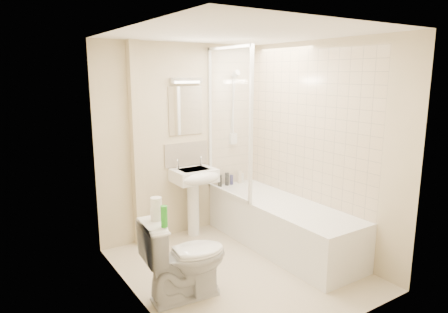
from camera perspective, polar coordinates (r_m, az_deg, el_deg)
floor at (r=4.40m, az=2.13°, el=-15.75°), size 2.50×2.50×0.00m
wall_back at (r=5.04m, az=-5.99°, el=2.20°), size 2.20×0.02×2.40m
wall_left at (r=3.49m, az=-12.66°, el=-2.33°), size 0.02×2.50×2.40m
wall_right at (r=4.70m, az=13.26°, el=1.26°), size 0.02×2.50×2.40m
ceiling at (r=3.92m, az=2.41°, el=17.15°), size 2.20×2.50×0.02m
tile_back at (r=5.38m, az=1.16°, el=5.29°), size 0.70×0.01×1.75m
tile_right at (r=4.80m, az=11.56°, el=4.26°), size 0.01×2.10×1.75m
pipe_boxing at (r=4.74m, az=-12.33°, el=1.38°), size 0.12×0.12×2.40m
splashback at (r=5.09m, az=-5.40°, el=0.35°), size 0.60×0.02×0.30m
mirror at (r=5.01m, az=-5.51°, el=6.53°), size 0.46×0.01×0.60m
strip_light at (r=4.97m, az=-5.47°, el=10.77°), size 0.42×0.07×0.07m
bathtub at (r=4.85m, az=8.12°, el=-9.41°), size 0.70×2.10×0.55m
shower_screen at (r=4.82m, az=0.66°, el=4.83°), size 0.04×0.92×1.80m
shower_fixture at (r=5.33m, az=1.42°, el=6.53°), size 0.10×0.16×0.99m
pedestal_sink at (r=4.97m, az=-4.10°, el=-3.84°), size 0.52×0.48×0.99m
bottle_black_a at (r=5.33m, az=-0.60°, el=-3.48°), size 0.06×0.06×0.16m
bottle_black_b at (r=5.39m, az=0.43°, el=-3.23°), size 0.05×0.05×0.17m
bottle_blue at (r=5.44m, az=1.06°, el=-3.34°), size 0.05×0.05×0.13m
bottle_cream at (r=5.50m, az=2.23°, el=-2.91°), size 0.05×0.05×0.18m
bottle_white_b at (r=5.54m, az=2.60°, el=-3.08°), size 0.05×0.05×0.13m
toilet at (r=3.76m, az=-5.57°, el=-14.15°), size 0.58×0.85×0.78m
toilet_roll_lower at (r=3.55m, az=-9.57°, el=-8.13°), size 0.11×0.11×0.10m
toilet_roll_upper at (r=3.51m, az=-9.68°, el=-6.62°), size 0.10×0.10×0.10m
green_bottle at (r=3.37m, az=-8.55°, el=-8.47°), size 0.06×0.06×0.18m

